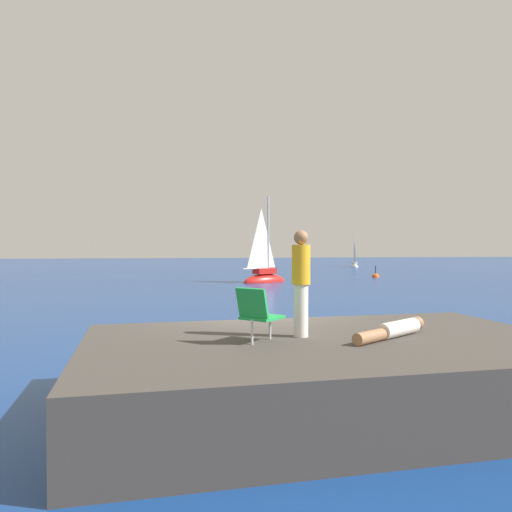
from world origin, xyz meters
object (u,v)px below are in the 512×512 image
(person_sunbather, at_px, (394,330))
(marker_buoy, at_px, (376,277))
(sailboat_near, at_px, (264,277))
(sailboat_far, at_px, (354,265))
(beach_chair, at_px, (258,312))
(person_standing, at_px, (301,280))

(person_sunbather, height_order, marker_buoy, person_sunbather)
(sailboat_near, xyz_separation_m, marker_buoy, (8.95, 3.78, -0.32))
(sailboat_near, bearing_deg, sailboat_far, 28.79)
(person_sunbather, xyz_separation_m, marker_buoy, (10.94, 28.37, -1.14))
(person_sunbather, distance_m, beach_chair, 2.13)
(sailboat_far, relative_size, person_sunbather, 2.55)
(person_sunbather, xyz_separation_m, beach_chair, (-2.11, -0.13, 0.33))
(person_standing, bearing_deg, marker_buoy, 117.23)
(sailboat_near, distance_m, person_sunbather, 24.68)
(sailboat_far, xyz_separation_m, person_sunbather, (-15.08, -44.86, 0.94))
(person_standing, relative_size, marker_buoy, 1.43)
(sailboat_near, distance_m, person_standing, 24.61)
(sailboat_far, relative_size, beach_chair, 4.80)
(person_standing, bearing_deg, sailboat_far, 120.63)
(person_standing, distance_m, marker_buoy, 30.75)
(sailboat_near, height_order, sailboat_far, sailboat_near)
(sailboat_near, relative_size, beach_chair, 7.61)
(sailboat_far, xyz_separation_m, beach_chair, (-17.19, -44.98, 1.26))
(sailboat_near, xyz_separation_m, beach_chair, (-4.09, -24.71, 1.14))
(sailboat_far, distance_m, person_sunbather, 47.33)
(person_sunbather, height_order, beach_chair, beach_chair)
(sailboat_near, relative_size, person_sunbather, 4.04)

